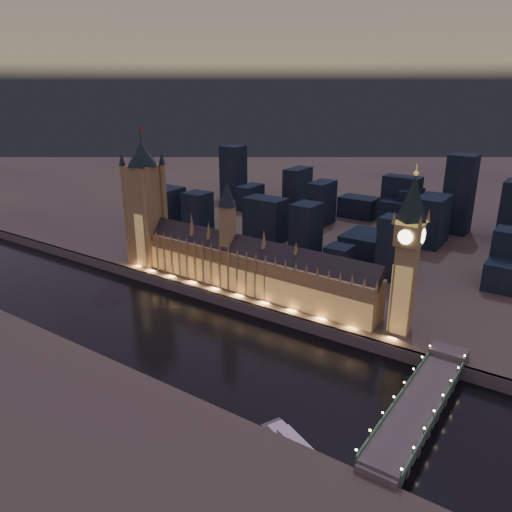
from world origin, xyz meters
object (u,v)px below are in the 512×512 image
Objects in this scene: victoria_tower at (145,198)px; westminster_bridge at (421,405)px; palace_of_westminster at (249,266)px; elizabeth_tower at (409,243)px; river_boat at (298,447)px.

westminster_bridge is at bearing -14.56° from victoria_tower.
victoria_tower is (-103.98, 0.17, 36.96)m from palace_of_westminster.
victoria_tower reaches higher than palace_of_westminster.
victoria_tower is at bearing 165.44° from westminster_bridge.
palace_of_westminster is 162.69m from westminster_bridge.
elizabeth_tower is at bearing 0.00° from victoria_tower.
palace_of_westminster is 165.03m from river_boat.
westminster_bridge is 2.50× the size of river_boat.
elizabeth_tower reaches higher than river_boat.
palace_of_westminster is at bearing 156.18° from westminster_bridge.
elizabeth_tower is at bearing 117.23° from westminster_bridge.
victoria_tower is 266.23m from westminster_bridge.
elizabeth_tower is 135.66m from river_boat.
palace_of_westminster is at bearing 132.78° from river_boat.
river_boat is at bearing -124.03° from westminster_bridge.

